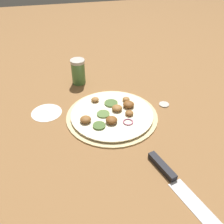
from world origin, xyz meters
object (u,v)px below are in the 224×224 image
Objects in this scene: knife at (177,183)px; spice_jar at (78,72)px; loose_cap at (164,104)px; pizza at (112,115)px.

spice_jar is (0.18, -0.57, 0.05)m from knife.
knife is 8.91× the size of loose_cap.
spice_jar is (0.08, -0.25, 0.04)m from pizza.
knife is at bearing 107.77° from pizza.
knife is 0.60m from spice_jar.
knife is at bearing 108.03° from spice_jar.
loose_cap is at bearing 147.12° from knife.
loose_cap is (-0.20, -0.03, -0.00)m from pizza.
spice_jar reaches higher than knife.
pizza is 3.04× the size of spice_jar.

